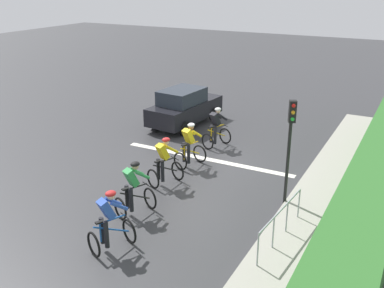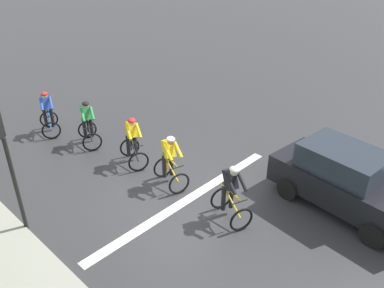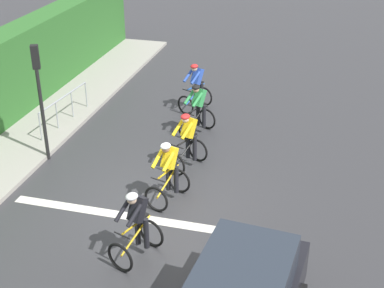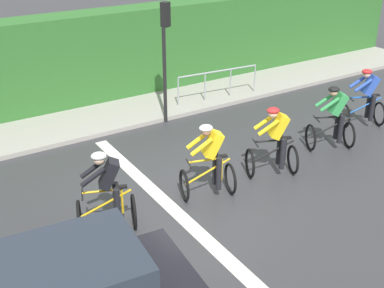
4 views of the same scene
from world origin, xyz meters
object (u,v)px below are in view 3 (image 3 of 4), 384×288
cyclist_fourth (168,173)px  cyclist_trailing (136,227)px  cyclist_second (198,110)px  pedestrian_railing_kerbside (64,104)px  cyclist_lead (196,88)px  cyclist_mid (188,142)px  traffic_light_near_crossing (39,86)px

cyclist_fourth → cyclist_trailing: (0.00, -2.29, 0.00)m
cyclist_second → cyclist_trailing: 6.19m
cyclist_second → cyclist_fourth: (0.25, -3.90, 0.00)m
cyclist_second → cyclist_trailing: bearing=-87.6°
pedestrian_railing_kerbside → cyclist_trailing: bearing=-51.4°
cyclist_lead → pedestrian_railing_kerbside: bearing=-147.9°
cyclist_mid → cyclist_trailing: (-0.00, -4.04, 0.00)m
cyclist_lead → cyclist_fourth: 5.76m
cyclist_mid → pedestrian_railing_kerbside: 4.80m
pedestrian_railing_kerbside → cyclist_mid: bearing=-19.7°
cyclist_lead → cyclist_fourth: bearing=-82.2°
cyclist_lead → traffic_light_near_crossing: (-3.24, -4.45, 1.43)m
cyclist_mid → pedestrian_railing_kerbside: bearing=160.3°
cyclist_second → pedestrian_railing_kerbside: (-4.26, -0.53, -0.04)m
cyclist_second → pedestrian_railing_kerbside: bearing=-172.9°
cyclist_mid → cyclist_trailing: 4.04m
cyclist_fourth → cyclist_lead: bearing=97.8°
cyclist_trailing → pedestrian_railing_kerbside: cyclist_trailing is taller
cyclist_mid → traffic_light_near_crossing: size_ratio=0.50×
cyclist_lead → cyclist_second: 1.89m
cyclist_fourth → traffic_light_near_crossing: traffic_light_near_crossing is taller
cyclist_fourth → traffic_light_near_crossing: size_ratio=0.50×
cyclist_lead → cyclist_trailing: (0.79, -8.00, 0.00)m
cyclist_second → traffic_light_near_crossing: traffic_light_near_crossing is taller
cyclist_second → cyclist_mid: 2.16m
cyclist_lead → cyclist_trailing: 8.04m
traffic_light_near_crossing → pedestrian_railing_kerbside: traffic_light_near_crossing is taller
cyclist_second → cyclist_fourth: size_ratio=1.00×
traffic_light_near_crossing → cyclist_second: bearing=35.1°
cyclist_mid → traffic_light_near_crossing: bearing=-172.9°
cyclist_lead → pedestrian_railing_kerbside: (-3.73, -2.34, -0.04)m
pedestrian_railing_kerbside → traffic_light_near_crossing: bearing=-76.9°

